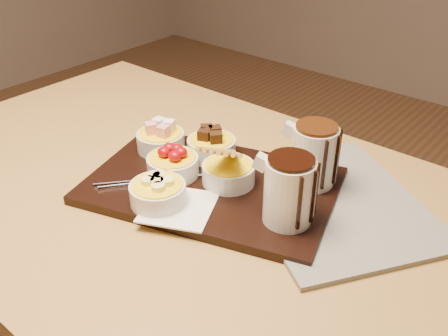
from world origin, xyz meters
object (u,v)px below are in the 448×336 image
Objects in this scene: pitcher_dark_chocolate at (289,192)px; pitcher_milk_chocolate at (314,156)px; dining_table at (167,218)px; bowl_strawberries at (173,166)px; serving_board at (212,185)px; newspaper at (333,202)px.

pitcher_dark_chocolate is 1.00× the size of pitcher_milk_chocolate.
dining_table is 0.33m from pitcher_dark_chocolate.
serving_board is at bearing 20.98° from bowl_strawberries.
pitcher_milk_chocolate is (0.15, 0.12, 0.07)m from serving_board.
pitcher_milk_chocolate reaches higher than serving_board.
newspaper is (0.06, -0.02, -0.07)m from pitcher_milk_chocolate.
newspaper is (0.03, 0.11, -0.07)m from pitcher_dark_chocolate.
newspaper is at bearing 25.52° from bowl_strawberries.
dining_table is 0.15m from serving_board.
pitcher_milk_chocolate is (0.22, 0.15, 0.04)m from bowl_strawberries.
pitcher_milk_chocolate is at bearing 31.44° from dining_table.
pitcher_milk_chocolate is at bearing 21.80° from serving_board.
bowl_strawberries is at bearing 4.37° from dining_table.
dining_table is at bearing -175.63° from bowl_strawberries.
dining_table is 2.61× the size of serving_board.
serving_board is 0.19m from pitcher_dark_chocolate.
serving_board is (0.10, 0.03, 0.11)m from dining_table.
pitcher_dark_chocolate is (0.27, 0.02, 0.17)m from dining_table.
pitcher_dark_chocolate reaches higher than serving_board.
serving_board is 0.08m from bowl_strawberries.
dining_table is 10.50× the size of pitcher_milk_chocolate.
dining_table is 3.23× the size of newspaper.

